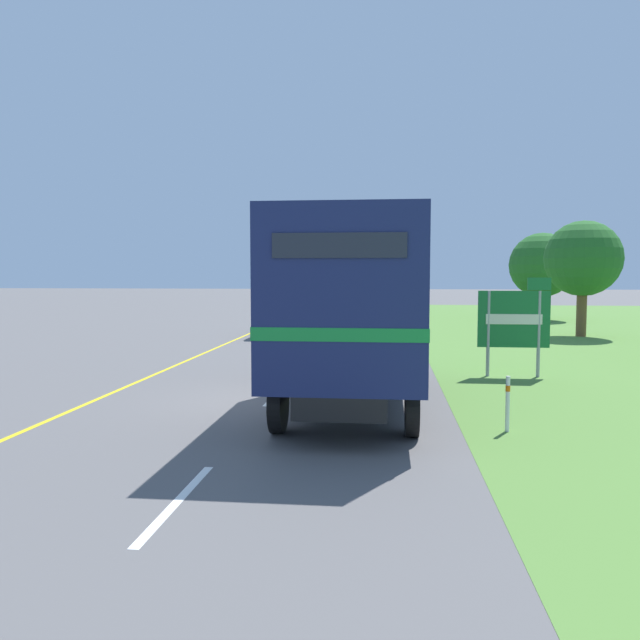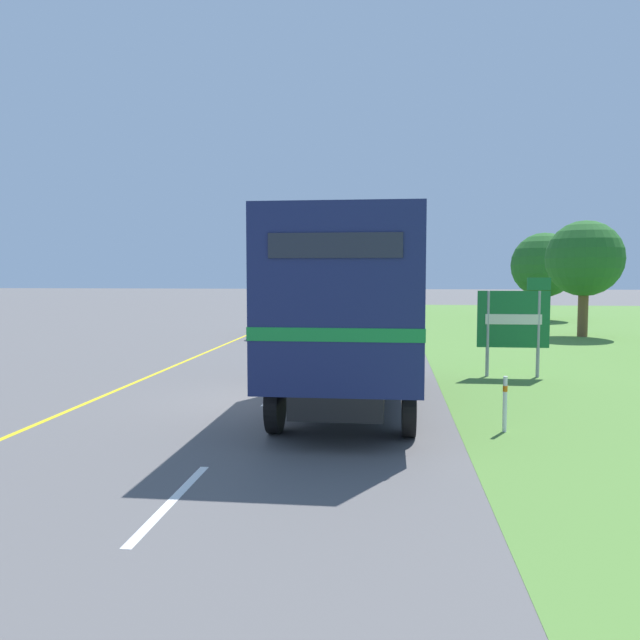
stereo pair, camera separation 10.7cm
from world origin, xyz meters
name	(u,v)px [view 2 (the right image)]	position (x,y,z in m)	size (l,w,h in m)	color
ground_plane	(269,401)	(0.00, 0.00, 0.00)	(200.00, 200.00, 0.00)	#5B5959
edge_line_yellow	(238,339)	(-3.70, 12.25, 0.00)	(0.12, 60.02, 0.01)	yellow
centre_dash_nearest	(172,501)	(0.00, -5.85, 0.00)	(0.12, 2.60, 0.01)	white
centre_dash_near	(275,394)	(0.00, 0.75, 0.00)	(0.12, 2.60, 0.01)	white
centre_dash_mid_a	(312,356)	(0.00, 7.35, 0.00)	(0.12, 2.60, 0.01)	white
centre_dash_mid_b	(331,336)	(0.00, 13.95, 0.00)	(0.12, 2.60, 0.01)	white
centre_dash_far	(343,324)	(0.00, 20.55, 0.00)	(0.12, 2.60, 0.01)	white
centre_dash_farthest	(351,316)	(0.00, 27.15, 0.00)	(0.12, 2.60, 0.01)	white
horse_trailer_truck	(350,305)	(1.74, -0.31, 2.05)	(2.60, 7.75, 3.72)	black
lead_car_white	(287,312)	(-1.94, 13.94, 1.03)	(1.80, 4.07, 2.07)	black
lead_car_black_ahead	(381,300)	(1.88, 29.11, 0.94)	(1.80, 4.11, 1.85)	black
highway_sign	(515,320)	(5.73, 3.75, 1.48)	(1.82, 0.09, 2.58)	#9E9EA3
roadside_tree_mid	(585,259)	(10.71, 14.87, 3.31)	(3.21, 3.21, 4.94)	brown
roadside_tree_far	(544,265)	(11.35, 24.65, 3.18)	(3.73, 3.73, 5.06)	brown
delineator_post	(505,402)	(4.47, -2.11, 0.51)	(0.08, 0.08, 0.95)	white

